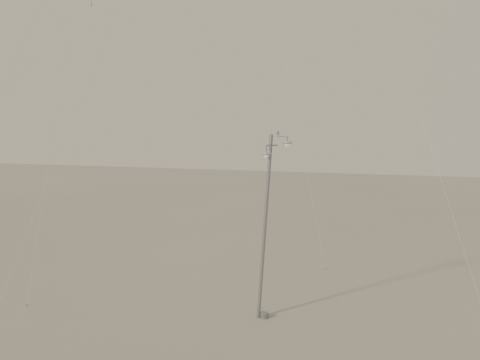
# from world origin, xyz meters

# --- Properties ---
(ground) EXTENTS (160.00, 160.00, 0.00)m
(ground) POSITION_xyz_m (0.00, 0.00, 0.00)
(ground) COLOR gray
(ground) RESTS_ON ground
(street_lamp) EXTENTS (1.81, 0.83, 9.73)m
(street_lamp) POSITION_xyz_m (2.93, 5.72, 5.19)
(street_lamp) COLOR gray
(street_lamp) RESTS_ON ground
(kite_3) EXTENTS (0.80, 13.72, 20.14)m
(kite_3) POSITION_xyz_m (-10.80, 5.69, 15.23)
(kite_3) COLOR maroon
(kite_3) RESTS_ON ground
(kite_6) EXTENTS (7.05, 14.89, 19.76)m
(kite_6) POSITION_xyz_m (-13.09, 8.79, 14.02)
(kite_6) COLOR #332F2A
(kite_6) RESTS_ON ground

